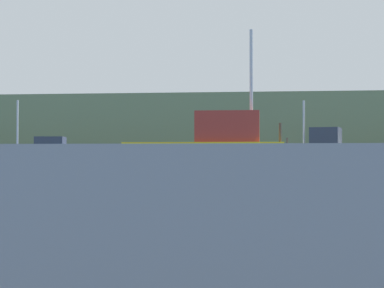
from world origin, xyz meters
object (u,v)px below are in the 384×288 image
(fishing_boat_yellow, at_px, (209,155))
(fishing_boat_blue, at_px, (49,160))
(mooring_buoy, at_px, (125,182))
(fishing_boat_white, at_px, (331,157))

(fishing_boat_yellow, relative_size, fishing_boat_blue, 0.82)
(fishing_boat_blue, bearing_deg, fishing_boat_yellow, 118.32)
(fishing_boat_yellow, xyz_separation_m, mooring_buoy, (-0.75, -10.90, -0.58))
(fishing_boat_white, relative_size, mooring_buoy, 7.52)
(fishing_boat_blue, bearing_deg, fishing_boat_white, 164.25)
(fishing_boat_blue, xyz_separation_m, mooring_buoy, (10.91, -27.76, -0.35))
(fishing_boat_white, distance_m, mooring_buoy, 25.73)
(fishing_boat_yellow, bearing_deg, fishing_boat_blue, 124.94)
(fishing_boat_yellow, height_order, mooring_buoy, fishing_boat_yellow)
(fishing_boat_blue, distance_m, mooring_buoy, 29.83)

